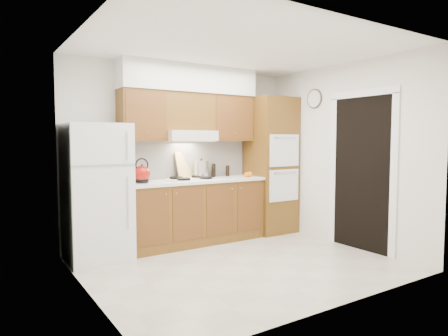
% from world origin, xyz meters
% --- Properties ---
extents(floor, '(3.60, 3.60, 0.00)m').
position_xyz_m(floor, '(0.00, 0.00, 0.00)').
color(floor, '#BDB7A5').
rests_on(floor, ground).
extents(ceiling, '(3.60, 3.60, 0.00)m').
position_xyz_m(ceiling, '(0.00, 0.00, 2.60)').
color(ceiling, white).
rests_on(ceiling, wall_back).
extents(wall_back, '(3.60, 0.02, 2.60)m').
position_xyz_m(wall_back, '(0.00, 1.50, 1.30)').
color(wall_back, silver).
rests_on(wall_back, floor).
extents(wall_left, '(0.02, 3.00, 2.60)m').
position_xyz_m(wall_left, '(-1.80, 0.00, 1.30)').
color(wall_left, silver).
rests_on(wall_left, floor).
extents(wall_right, '(0.02, 3.00, 2.60)m').
position_xyz_m(wall_right, '(1.80, 0.00, 1.30)').
color(wall_right, silver).
rests_on(wall_right, floor).
extents(fridge, '(0.75, 0.72, 1.72)m').
position_xyz_m(fridge, '(-1.41, 1.14, 0.86)').
color(fridge, white).
rests_on(fridge, floor).
extents(base_cabinets, '(2.11, 0.60, 0.90)m').
position_xyz_m(base_cabinets, '(0.02, 1.20, 0.45)').
color(base_cabinets, brown).
rests_on(base_cabinets, floor).
extents(countertop, '(2.13, 0.62, 0.04)m').
position_xyz_m(countertop, '(0.03, 1.19, 0.92)').
color(countertop, white).
rests_on(countertop, base_cabinets).
extents(backsplash, '(2.11, 0.03, 0.56)m').
position_xyz_m(backsplash, '(0.02, 1.49, 1.22)').
color(backsplash, white).
rests_on(backsplash, countertop).
extents(oven_cabinet, '(0.70, 0.65, 2.20)m').
position_xyz_m(oven_cabinet, '(1.44, 1.18, 1.10)').
color(oven_cabinet, brown).
rests_on(oven_cabinet, floor).
extents(upper_cab_left, '(0.63, 0.33, 0.70)m').
position_xyz_m(upper_cab_left, '(-0.71, 1.33, 1.85)').
color(upper_cab_left, brown).
rests_on(upper_cab_left, wall_back).
extents(upper_cab_right, '(0.73, 0.33, 0.70)m').
position_xyz_m(upper_cab_right, '(0.72, 1.33, 1.85)').
color(upper_cab_right, brown).
rests_on(upper_cab_right, wall_back).
extents(range_hood, '(0.75, 0.45, 0.15)m').
position_xyz_m(range_hood, '(-0.02, 1.27, 1.57)').
color(range_hood, silver).
rests_on(range_hood, wall_back).
extents(upper_cab_over_hood, '(0.75, 0.33, 0.55)m').
position_xyz_m(upper_cab_over_hood, '(-0.02, 1.33, 1.92)').
color(upper_cab_over_hood, brown).
rests_on(upper_cab_over_hood, range_hood).
extents(soffit, '(2.13, 0.36, 0.40)m').
position_xyz_m(soffit, '(0.03, 1.32, 2.40)').
color(soffit, silver).
rests_on(soffit, wall_back).
extents(cooktop, '(0.74, 0.50, 0.01)m').
position_xyz_m(cooktop, '(-0.02, 1.21, 0.95)').
color(cooktop, white).
rests_on(cooktop, countertop).
extents(doorway, '(0.02, 0.90, 2.10)m').
position_xyz_m(doorway, '(1.79, -0.35, 1.05)').
color(doorway, black).
rests_on(doorway, floor).
extents(wall_clock, '(0.02, 0.30, 0.30)m').
position_xyz_m(wall_clock, '(1.79, 0.55, 2.15)').
color(wall_clock, '#3F3833').
rests_on(wall_clock, wall_right).
extents(kettle, '(0.24, 0.24, 0.22)m').
position_xyz_m(kettle, '(-0.80, 1.15, 1.06)').
color(kettle, maroon).
rests_on(kettle, countertop).
extents(cutting_board, '(0.32, 0.20, 0.40)m').
position_xyz_m(cutting_board, '(-0.02, 1.45, 1.14)').
color(cutting_board, tan).
rests_on(cutting_board, countertop).
extents(stock_pot, '(0.27, 0.27, 0.23)m').
position_xyz_m(stock_pot, '(0.22, 1.33, 1.08)').
color(stock_pot, silver).
rests_on(stock_pot, cooktop).
extents(condiment_a, '(0.07, 0.07, 0.20)m').
position_xyz_m(condiment_a, '(0.50, 1.43, 1.04)').
color(condiment_a, black).
rests_on(condiment_a, countertop).
extents(condiment_b, '(0.05, 0.05, 0.17)m').
position_xyz_m(condiment_b, '(0.44, 1.35, 1.02)').
color(condiment_b, black).
rests_on(condiment_b, countertop).
extents(condiment_c, '(0.07, 0.07, 0.17)m').
position_xyz_m(condiment_c, '(0.71, 1.36, 1.03)').
color(condiment_c, black).
rests_on(condiment_c, countertop).
extents(orange_near, '(0.09, 0.09, 0.09)m').
position_xyz_m(orange_near, '(0.92, 1.05, 0.98)').
color(orange_near, orange).
rests_on(orange_near, countertop).
extents(orange_far, '(0.08, 0.08, 0.08)m').
position_xyz_m(orange_far, '(0.87, 1.07, 0.98)').
color(orange_far, orange).
rests_on(orange_far, countertop).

